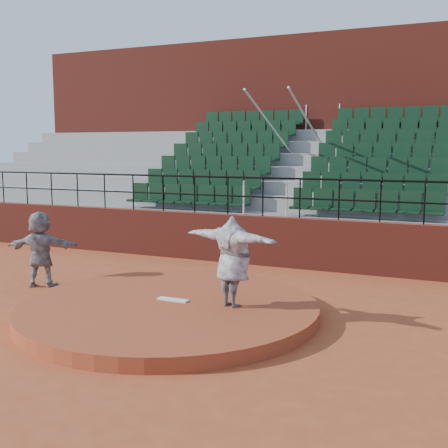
# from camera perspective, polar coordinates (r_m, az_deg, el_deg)

# --- Properties ---
(ground) EXTENTS (90.00, 90.00, 0.00)m
(ground) POSITION_cam_1_polar(r_m,az_deg,el_deg) (10.55, -5.60, -9.24)
(ground) COLOR #A34724
(ground) RESTS_ON ground
(pitchers_mound) EXTENTS (5.50, 5.50, 0.25)m
(pitchers_mound) POSITION_cam_1_polar(r_m,az_deg,el_deg) (10.52, -5.61, -8.59)
(pitchers_mound) COLOR #9B4022
(pitchers_mound) RESTS_ON ground
(pitching_rubber) EXTENTS (0.60, 0.15, 0.03)m
(pitching_rubber) POSITION_cam_1_polar(r_m,az_deg,el_deg) (10.61, -5.21, -7.66)
(pitching_rubber) COLOR white
(pitching_rubber) RESTS_ON pitchers_mound
(boundary_wall) EXTENTS (24.00, 0.30, 1.30)m
(boundary_wall) POSITION_cam_1_polar(r_m,az_deg,el_deg) (14.85, 3.93, -1.68)
(boundary_wall) COLOR maroon
(boundary_wall) RESTS_ON ground
(wall_railing) EXTENTS (24.04, 0.05, 1.03)m
(wall_railing) POSITION_cam_1_polar(r_m,az_deg,el_deg) (14.69, 3.98, 3.64)
(wall_railing) COLOR black
(wall_railing) RESTS_ON boundary_wall
(seating_deck) EXTENTS (24.00, 5.97, 4.63)m
(seating_deck) POSITION_cam_1_polar(r_m,az_deg,el_deg) (18.19, 7.90, 2.55)
(seating_deck) COLOR gray
(seating_deck) RESTS_ON ground
(press_box_facade) EXTENTS (24.00, 3.00, 7.10)m
(press_box_facade) POSITION_cam_1_polar(r_m,az_deg,el_deg) (21.95, 10.91, 8.85)
(press_box_facade) COLOR maroon
(press_box_facade) RESTS_ON ground
(pitcher) EXTENTS (2.08, 1.07, 1.63)m
(pitcher) POSITION_cam_1_polar(r_m,az_deg,el_deg) (10.02, 0.91, -3.83)
(pitcher) COLOR black
(pitcher) RESTS_ON pitchers_mound
(fielder) EXTENTS (1.64, 1.08, 1.69)m
(fielder) POSITION_cam_1_polar(r_m,az_deg,el_deg) (13.14, -18.12, -2.42)
(fielder) COLOR black
(fielder) RESTS_ON ground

